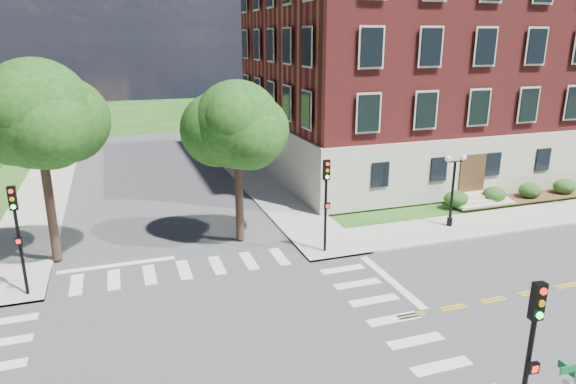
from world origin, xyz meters
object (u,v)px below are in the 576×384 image
object	(u,v)px
traffic_signal_ne	(326,194)
twin_lamp_west	(453,186)
traffic_signal_se	(531,345)
traffic_signal_nw	(17,227)

from	to	relation	value
traffic_signal_ne	twin_lamp_west	bearing A→B (deg)	7.28
traffic_signal_se	traffic_signal_nw	size ratio (longest dim) A/B	1.00
traffic_signal_ne	twin_lamp_west	world-z (taller)	traffic_signal_ne
traffic_signal_ne	traffic_signal_nw	size ratio (longest dim) A/B	1.00
traffic_signal_ne	twin_lamp_west	size ratio (longest dim) A/B	1.13
traffic_signal_nw	traffic_signal_se	bearing A→B (deg)	-44.89
traffic_signal_se	traffic_signal_nw	world-z (taller)	same
traffic_signal_se	twin_lamp_west	xyz separation A→B (m)	(8.53, 14.87, -0.66)
traffic_signal_se	twin_lamp_west	bearing A→B (deg)	60.16
traffic_signal_ne	traffic_signal_nw	world-z (taller)	same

